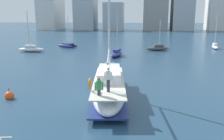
# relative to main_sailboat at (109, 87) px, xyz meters

# --- Properties ---
(ground_plane) EXTENTS (400.00, 400.00, 0.00)m
(ground_plane) POSITION_rel_main_sailboat_xyz_m (-0.63, -0.31, -0.91)
(ground_plane) COLOR navy
(main_sailboat) EXTENTS (3.43, 9.80, 13.65)m
(main_sailboat) POSITION_rel_main_sailboat_xyz_m (0.00, 0.00, 0.00)
(main_sailboat) COLOR white
(main_sailboat) RESTS_ON ground
(moored_sloop_near) EXTENTS (1.16, 3.87, 6.71)m
(moored_sloop_near) POSITION_rel_main_sailboat_xyz_m (16.50, 30.71, -0.44)
(moored_sloop_near) COLOR white
(moored_sloop_near) RESTS_ON ground
(moored_sloop_far) EXTENTS (2.12, 4.56, 6.44)m
(moored_sloop_far) POSITION_rel_main_sailboat_xyz_m (-1.26, 19.48, -0.42)
(moored_sloop_far) COLOR navy
(moored_sloop_far) RESTS_ON ground
(moored_catamaran) EXTENTS (4.73, 1.16, 6.98)m
(moored_catamaran) POSITION_rel_main_sailboat_xyz_m (-16.47, 22.91, -0.39)
(moored_catamaran) COLOR white
(moored_catamaran) RESTS_ON ground
(moored_cutter_left) EXTENTS (4.22, 3.21, 6.08)m
(moored_cutter_left) POSITION_rel_main_sailboat_xyz_m (-11.94, 29.59, -0.43)
(moored_cutter_left) COLOR navy
(moored_cutter_left) RESTS_ON ground
(moored_cutter_right) EXTENTS (4.48, 2.19, 5.44)m
(moored_cutter_right) POSITION_rel_main_sailboat_xyz_m (5.50, 26.99, -0.44)
(moored_cutter_right) COLOR #4C4C51
(moored_cutter_right) RESTS_ON ground
(seagull) EXTENTS (0.98, 0.74, 0.17)m
(seagull) POSITION_rel_main_sailboat_xyz_m (-4.39, -7.44, -0.57)
(seagull) COLOR silver
(seagull) RESTS_ON ground
(mooring_buoy) EXTENTS (0.69, 0.69, 0.94)m
(mooring_buoy) POSITION_rel_main_sailboat_xyz_m (-7.54, -0.82, -0.71)
(mooring_buoy) COLOR #EA4C19
(mooring_buoy) RESTS_ON ground
(waterfront_buildings) EXTENTS (81.42, 20.52, 20.18)m
(waterfront_buildings) POSITION_rel_main_sailboat_xyz_m (-2.02, 93.45, 7.20)
(waterfront_buildings) COLOR silver
(waterfront_buildings) RESTS_ON ground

